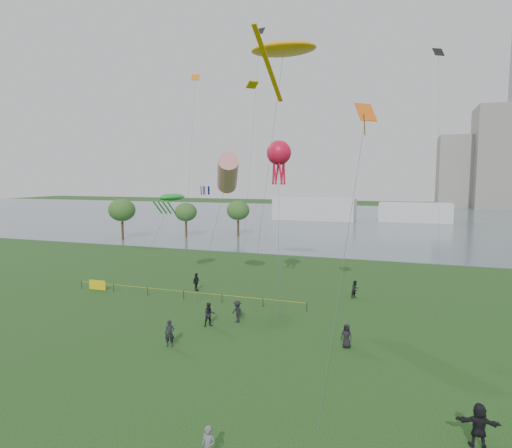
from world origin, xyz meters
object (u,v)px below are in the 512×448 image
(fence, at_px, (129,288))
(kite_octopus, at_px, (279,154))
(kite_stingray, at_px, (283,50))
(kite_flyer, at_px, (208,447))

(fence, height_order, kite_octopus, kite_octopus)
(fence, distance_m, kite_stingray, 26.84)
(kite_flyer, bearing_deg, fence, 135.71)
(kite_stingray, height_order, kite_octopus, kite_stingray)
(kite_flyer, xyz_separation_m, kite_stingray, (-2.96, 21.68, 21.48))
(kite_stingray, relative_size, kite_octopus, 1.53)
(kite_flyer, relative_size, kite_stingray, 0.08)
(kite_stingray, bearing_deg, kite_flyer, -66.84)
(kite_stingray, bearing_deg, fence, -162.26)
(fence, bearing_deg, kite_flyer, -48.49)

